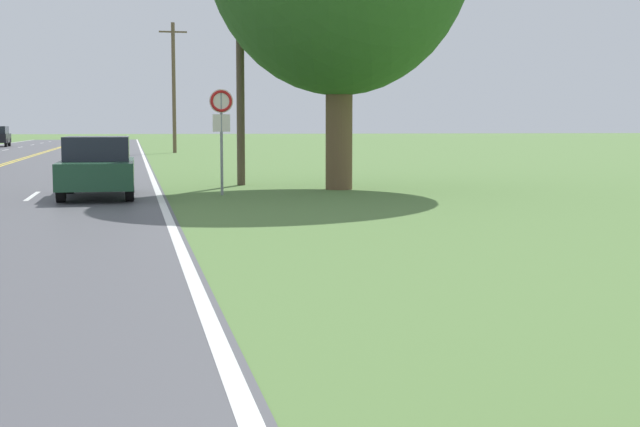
% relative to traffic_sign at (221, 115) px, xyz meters
% --- Properties ---
extents(traffic_sign, '(0.60, 0.10, 2.68)m').
position_rel_traffic_sign_xyz_m(traffic_sign, '(0.00, 0.00, 0.00)').
color(traffic_sign, gray).
rests_on(traffic_sign, ground).
extents(utility_pole_midground, '(1.80, 0.24, 7.62)m').
position_rel_traffic_sign_xyz_m(utility_pole_midground, '(0.95, 3.80, 1.93)').
color(utility_pole_midground, brown).
rests_on(utility_pole_midground, ground).
extents(utility_pole_far, '(1.80, 0.24, 8.42)m').
position_rel_traffic_sign_xyz_m(utility_pole_far, '(0.53, 36.48, 2.33)').
color(utility_pole_far, brown).
rests_on(utility_pole_far, ground).
extents(car_dark_green_sedan_mid_near, '(1.77, 4.46, 1.50)m').
position_rel_traffic_sign_xyz_m(car_dark_green_sedan_mid_near, '(-3.07, -0.01, -1.26)').
color(car_dark_green_sedan_mid_near, black).
rests_on(car_dark_green_sedan_mid_near, ground).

